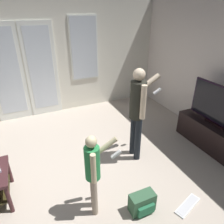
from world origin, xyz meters
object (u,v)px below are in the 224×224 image
(loose_keyboard, at_px, (188,205))
(flat_screen_tv, at_px, (220,106))
(tv_stand, at_px, (212,136))
(backpack, at_px, (142,203))
(person_adult, at_px, (138,107))
(person_child, at_px, (94,169))

(loose_keyboard, bearing_deg, flat_screen_tv, 33.12)
(tv_stand, bearing_deg, backpack, -161.03)
(flat_screen_tv, xyz_separation_m, backpack, (-1.88, -0.65, -0.70))
(person_adult, height_order, person_child, person_adult)
(loose_keyboard, bearing_deg, person_child, 157.66)
(person_adult, distance_m, loose_keyboard, 1.52)
(tv_stand, distance_m, person_adult, 1.61)
(person_adult, distance_m, backpack, 1.37)
(backpack, bearing_deg, person_child, 153.65)
(flat_screen_tv, height_order, person_adult, person_adult)
(person_child, relative_size, backpack, 3.46)
(tv_stand, relative_size, person_adult, 0.88)
(flat_screen_tv, height_order, backpack, flat_screen_tv)
(person_child, bearing_deg, person_adult, 36.14)
(backpack, bearing_deg, person_adult, 64.53)
(tv_stand, bearing_deg, loose_keyboard, -147.03)
(tv_stand, height_order, backpack, tv_stand)
(backpack, relative_size, loose_keyboard, 0.71)
(person_child, distance_m, backpack, 0.81)
(tv_stand, distance_m, person_child, 2.49)
(backpack, height_order, loose_keyboard, backpack)
(tv_stand, height_order, person_child, person_child)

